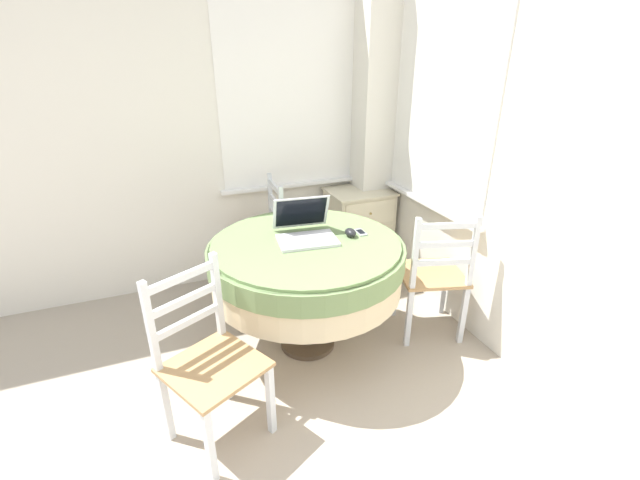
{
  "coord_description": "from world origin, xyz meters",
  "views": [
    {
      "loc": [
        0.06,
        -0.53,
        1.82
      ],
      "look_at": [
        1.0,
        1.82,
        0.68
      ],
      "focal_mm": 24.0,
      "sensor_mm": 36.0,
      "label": 1
    }
  ],
  "objects_px": {
    "laptop": "(305,230)",
    "cell_phone": "(361,232)",
    "computer_mouse": "(350,233)",
    "dining_chair_camera_near": "(208,362)",
    "dining_chair_near_back_window": "(261,239)",
    "round_dining_table": "(306,262)",
    "corner_cabinet": "(358,229)",
    "dining_chair_near_right_window": "(433,276)"
  },
  "relations": [
    {
      "from": "computer_mouse",
      "to": "dining_chair_near_back_window",
      "type": "distance_m",
      "value": 0.99
    },
    {
      "from": "cell_phone",
      "to": "dining_chair_near_back_window",
      "type": "height_order",
      "value": "dining_chair_near_back_window"
    },
    {
      "from": "dining_chair_near_right_window",
      "to": "dining_chair_camera_near",
      "type": "height_order",
      "value": "same"
    },
    {
      "from": "cell_phone",
      "to": "dining_chair_near_right_window",
      "type": "xyz_separation_m",
      "value": [
        0.46,
        -0.17,
        -0.32
      ]
    },
    {
      "from": "corner_cabinet",
      "to": "dining_chair_near_back_window",
      "type": "bearing_deg",
      "value": -176.25
    },
    {
      "from": "dining_chair_near_back_window",
      "to": "round_dining_table",
      "type": "bearing_deg",
      "value": -84.36
    },
    {
      "from": "cell_phone",
      "to": "dining_chair_camera_near",
      "type": "bearing_deg",
      "value": -155.29
    },
    {
      "from": "cell_phone",
      "to": "dining_chair_camera_near",
      "type": "height_order",
      "value": "dining_chair_camera_near"
    },
    {
      "from": "cell_phone",
      "to": "dining_chair_near_back_window",
      "type": "xyz_separation_m",
      "value": [
        -0.45,
        0.84,
        -0.32
      ]
    },
    {
      "from": "computer_mouse",
      "to": "dining_chair_near_right_window",
      "type": "bearing_deg",
      "value": -15.96
    },
    {
      "from": "dining_chair_near_back_window",
      "to": "computer_mouse",
      "type": "bearing_deg",
      "value": -67.01
    },
    {
      "from": "cell_phone",
      "to": "corner_cabinet",
      "type": "height_order",
      "value": "cell_phone"
    },
    {
      "from": "dining_chair_near_back_window",
      "to": "dining_chair_camera_near",
      "type": "relative_size",
      "value": 1.0
    },
    {
      "from": "cell_phone",
      "to": "dining_chair_near_right_window",
      "type": "distance_m",
      "value": 0.59
    },
    {
      "from": "laptop",
      "to": "cell_phone",
      "type": "xyz_separation_m",
      "value": [
        0.35,
        -0.06,
        -0.05
      ]
    },
    {
      "from": "dining_chair_camera_near",
      "to": "computer_mouse",
      "type": "bearing_deg",
      "value": 25.57
    },
    {
      "from": "round_dining_table",
      "to": "dining_chair_camera_near",
      "type": "distance_m",
      "value": 0.86
    },
    {
      "from": "computer_mouse",
      "to": "corner_cabinet",
      "type": "bearing_deg",
      "value": 60.09
    },
    {
      "from": "round_dining_table",
      "to": "dining_chair_near_back_window",
      "type": "height_order",
      "value": "dining_chair_near_back_window"
    },
    {
      "from": "dining_chair_near_back_window",
      "to": "cell_phone",
      "type": "bearing_deg",
      "value": -62.02
    },
    {
      "from": "computer_mouse",
      "to": "dining_chair_near_right_window",
      "type": "relative_size",
      "value": 0.11
    },
    {
      "from": "dining_chair_near_right_window",
      "to": "dining_chair_camera_near",
      "type": "xyz_separation_m",
      "value": [
        -1.51,
        -0.31,
        0.0
      ]
    },
    {
      "from": "laptop",
      "to": "dining_chair_near_back_window",
      "type": "height_order",
      "value": "laptop"
    },
    {
      "from": "laptop",
      "to": "corner_cabinet",
      "type": "bearing_deg",
      "value": 46.44
    },
    {
      "from": "laptop",
      "to": "dining_chair_camera_near",
      "type": "xyz_separation_m",
      "value": [
        -0.7,
        -0.54,
        -0.36
      ]
    },
    {
      "from": "computer_mouse",
      "to": "dining_chair_camera_near",
      "type": "distance_m",
      "value": 1.12
    },
    {
      "from": "computer_mouse",
      "to": "cell_phone",
      "type": "height_order",
      "value": "computer_mouse"
    },
    {
      "from": "corner_cabinet",
      "to": "dining_chair_camera_near",
      "type": "bearing_deg",
      "value": -137.26
    },
    {
      "from": "round_dining_table",
      "to": "cell_phone",
      "type": "xyz_separation_m",
      "value": [
        0.36,
        -0.01,
        0.14
      ]
    },
    {
      "from": "laptop",
      "to": "computer_mouse",
      "type": "xyz_separation_m",
      "value": [
        0.27,
        -0.08,
        -0.03
      ]
    },
    {
      "from": "computer_mouse",
      "to": "dining_chair_near_right_window",
      "type": "distance_m",
      "value": 0.66
    },
    {
      "from": "round_dining_table",
      "to": "corner_cabinet",
      "type": "xyz_separation_m",
      "value": [
        0.81,
        0.89,
        -0.26
      ]
    },
    {
      "from": "dining_chair_near_back_window",
      "to": "dining_chair_camera_near",
      "type": "bearing_deg",
      "value": -114.45
    },
    {
      "from": "cell_phone",
      "to": "corner_cabinet",
      "type": "distance_m",
      "value": 1.08
    },
    {
      "from": "computer_mouse",
      "to": "corner_cabinet",
      "type": "relative_size",
      "value": 0.14
    },
    {
      "from": "round_dining_table",
      "to": "computer_mouse",
      "type": "height_order",
      "value": "computer_mouse"
    },
    {
      "from": "dining_chair_near_right_window",
      "to": "round_dining_table",
      "type": "bearing_deg",
      "value": 167.71
    },
    {
      "from": "dining_chair_camera_near",
      "to": "laptop",
      "type": "bearing_deg",
      "value": 37.9
    },
    {
      "from": "round_dining_table",
      "to": "dining_chair_near_back_window",
      "type": "bearing_deg",
      "value": 95.64
    },
    {
      "from": "dining_chair_near_right_window",
      "to": "cell_phone",
      "type": "bearing_deg",
      "value": 159.22
    },
    {
      "from": "dining_chair_near_right_window",
      "to": "dining_chair_near_back_window",
      "type": "bearing_deg",
      "value": 131.76
    },
    {
      "from": "laptop",
      "to": "dining_chair_near_right_window",
      "type": "height_order",
      "value": "laptop"
    }
  ]
}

